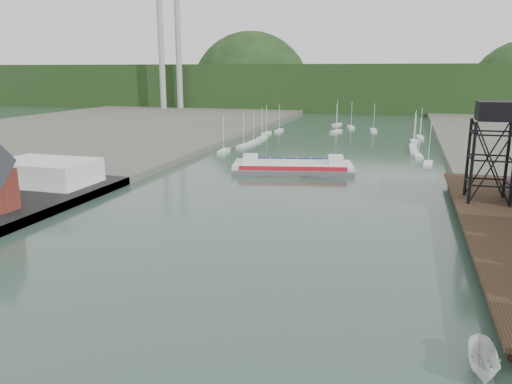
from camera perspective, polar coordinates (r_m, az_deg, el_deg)
The scene contains 8 objects.
ground at distance 42.35m, azimuth -18.19°, elevation -19.75°, with size 600.00×600.00×0.00m, color #2E483E.
white_shed at distance 103.91m, azimuth -22.86°, elevation 2.12°, with size 18.00×12.00×4.50m, color silver.
lift_tower at distance 87.78m, azimuth 25.65°, elevation 7.70°, with size 6.50×6.50×16.00m.
marina_sailboats at distance 169.75m, azimuth 9.26°, elevation 5.98°, with size 57.71×92.65×0.90m.
smokestacks at distance 290.47m, azimuth -9.78°, elevation 15.00°, with size 11.20×8.20×60.00m.
distant_hills at distance 330.99m, azimuth 12.41°, elevation 11.31°, with size 500.00×120.00×80.00m.
chain_ferry at distance 115.73m, azimuth 4.21°, elevation 2.90°, with size 28.91×16.47×3.92m.
motorboat at distance 44.07m, azimuth 24.56°, elevation -17.23°, with size 2.18×5.79×2.24m, color silver.
Camera 1 is at (21.45, -28.42, 22.93)m, focal length 35.00 mm.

